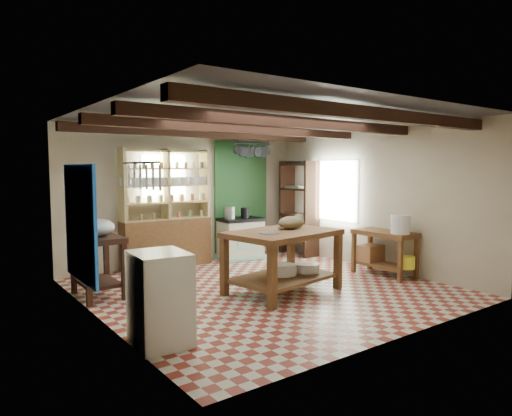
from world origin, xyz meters
TOP-DOWN VIEW (x-y plane):
  - floor at (0.00, 0.00)m, footprint 5.00×5.00m
  - ceiling at (0.00, 0.00)m, footprint 5.00×5.00m
  - wall_back at (0.00, 2.50)m, footprint 5.00×0.04m
  - wall_front at (0.00, -2.50)m, footprint 5.00×0.04m
  - wall_left at (-2.50, 0.00)m, footprint 0.04×5.00m
  - wall_right at (2.50, 0.00)m, footprint 0.04×5.00m
  - ceiling_beams at (0.00, 0.00)m, footprint 5.00×3.80m
  - blue_wall_patch at (-2.47, 0.90)m, footprint 0.04×1.40m
  - green_wall_patch at (1.25, 2.47)m, footprint 1.30×0.04m
  - window_back at (-0.50, 2.48)m, footprint 0.90×0.02m
  - window_right at (2.48, 1.00)m, footprint 0.02×1.30m
  - utensil_rail at (-2.44, -1.20)m, footprint 0.06×0.90m
  - pot_rack at (1.25, 2.05)m, footprint 0.86×0.12m
  - shelving_unit at (-0.55, 2.31)m, footprint 1.70×0.34m
  - tall_rack at (2.28, 1.80)m, footprint 0.40×0.86m
  - work_table at (0.11, -0.30)m, footprint 1.78×1.33m
  - stove at (1.01, 2.15)m, footprint 0.89×0.63m
  - prep_table at (-2.20, 1.05)m, footprint 0.60×0.87m
  - white_cabinet at (-2.22, -1.11)m, footprint 0.59×0.69m
  - right_counter at (2.18, -0.53)m, footprint 0.54×1.08m
  - cat at (0.34, -0.22)m, footprint 0.52×0.46m
  - steel_tray at (-0.23, -0.41)m, footprint 0.34×0.34m
  - basin_large at (0.15, -0.25)m, footprint 0.50×0.50m
  - basin_small at (0.57, -0.33)m, footprint 0.44×0.44m
  - kettle_left at (0.77, 2.17)m, footprint 0.22×0.22m
  - kettle_right at (1.11, 2.14)m, footprint 0.18×0.18m
  - enamel_bowl at (-2.20, 1.05)m, footprint 0.49×0.49m
  - white_bucket at (2.13, -0.88)m, footprint 0.31×0.31m
  - wicker_basket at (2.18, -0.23)m, footprint 0.41×0.33m
  - yellow_tub at (2.18, -0.98)m, footprint 0.27×0.27m

SIDE VIEW (x-z plane):
  - floor at x=0.00m, z-range -0.02..0.00m
  - yellow_tub at x=2.18m, z-range 0.20..0.40m
  - basin_small at x=0.57m, z-range 0.24..0.38m
  - basin_large at x=0.15m, z-range 0.24..0.39m
  - wicker_basket at x=2.18m, z-range 0.20..0.49m
  - right_counter at x=2.18m, z-range 0.00..0.77m
  - stove at x=1.01m, z-range 0.00..0.83m
  - prep_table at x=-2.20m, z-range 0.00..0.88m
  - work_table at x=0.11m, z-range 0.00..0.92m
  - white_cabinet at x=-2.22m, z-range 0.00..0.98m
  - white_bucket at x=2.13m, z-range 0.77..1.08m
  - steel_tray at x=-0.23m, z-range 0.92..0.94m
  - kettle_right at x=1.11m, z-range 0.83..1.04m
  - kettle_left at x=0.77m, z-range 0.83..1.07m
  - tall_rack at x=2.28m, z-range 0.00..2.00m
  - enamel_bowl at x=-2.20m, z-range 0.88..1.13m
  - cat at x=0.34m, z-range 0.92..1.12m
  - blue_wall_patch at x=-2.47m, z-range 0.30..1.90m
  - shelving_unit at x=-0.55m, z-range 0.00..2.20m
  - green_wall_patch at x=1.25m, z-range 0.10..2.40m
  - wall_back at x=0.00m, z-range 0.00..2.60m
  - wall_front at x=0.00m, z-range 0.00..2.60m
  - wall_left at x=-2.50m, z-range 0.00..2.60m
  - wall_right at x=2.50m, z-range 0.00..2.60m
  - window_right at x=2.48m, z-range 0.80..2.00m
  - window_back at x=-0.50m, z-range 1.30..2.10m
  - utensil_rail at x=-2.44m, z-range 1.64..1.92m
  - pot_rack at x=1.25m, z-range 2.00..2.36m
  - ceiling_beams at x=0.00m, z-range 2.40..2.56m
  - ceiling at x=0.00m, z-range 2.59..2.61m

